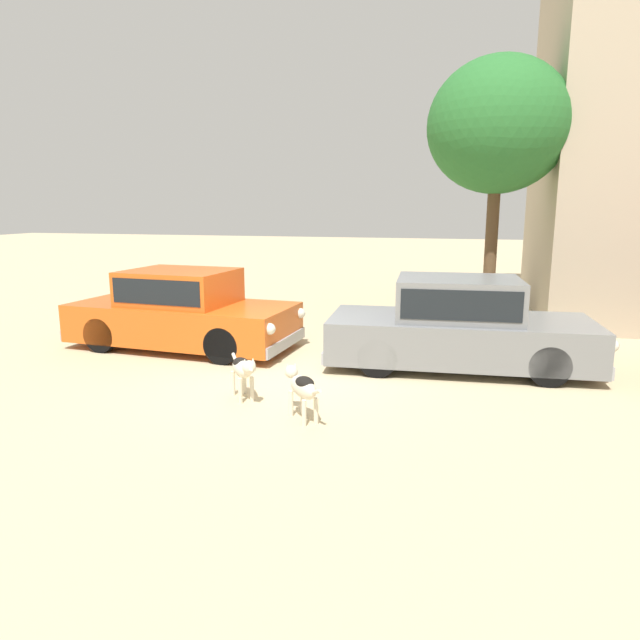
# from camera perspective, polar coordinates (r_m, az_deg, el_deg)

# --- Properties ---
(ground_plane) EXTENTS (80.00, 80.00, 0.00)m
(ground_plane) POSITION_cam_1_polar(r_m,az_deg,el_deg) (9.22, -4.35, -5.52)
(ground_plane) COLOR tan
(parked_sedan_nearest) EXTENTS (4.50, 2.12, 1.50)m
(parked_sedan_nearest) POSITION_cam_1_polar(r_m,az_deg,el_deg) (11.09, -13.81, 1.02)
(parked_sedan_nearest) COLOR #D15619
(parked_sedan_nearest) RESTS_ON ground_plane
(parked_sedan_second) EXTENTS (4.58, 2.12, 1.53)m
(parked_sedan_second) POSITION_cam_1_polar(r_m,az_deg,el_deg) (9.72, 13.94, -0.39)
(parked_sedan_second) COLOR slate
(parked_sedan_second) RESTS_ON ground_plane
(stray_dog_spotted) EXTENTS (0.71, 0.78, 0.66)m
(stray_dog_spotted) POSITION_cam_1_polar(r_m,az_deg,el_deg) (7.19, -1.83, -6.75)
(stray_dog_spotted) COLOR beige
(stray_dog_spotted) RESTS_ON ground_plane
(stray_dog_tan) EXTENTS (0.66, 0.80, 0.68)m
(stray_dog_tan) POSITION_cam_1_polar(r_m,az_deg,el_deg) (7.98, -7.86, -4.92)
(stray_dog_tan) COLOR beige
(stray_dog_tan) RESTS_ON ground_plane
(acacia_tree_left) EXTENTS (3.01, 2.71, 5.81)m
(acacia_tree_left) POSITION_cam_1_polar(r_m,az_deg,el_deg) (13.20, 17.67, 18.22)
(acacia_tree_left) COLOR brown
(acacia_tree_left) RESTS_ON ground_plane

